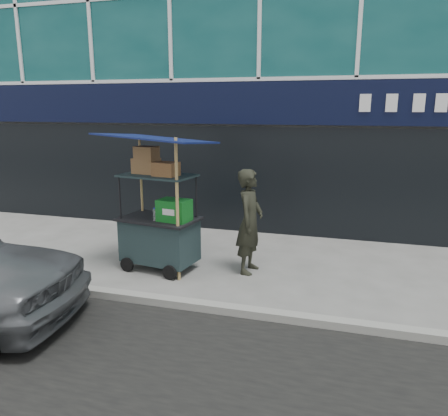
% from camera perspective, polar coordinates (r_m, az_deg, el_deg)
% --- Properties ---
extents(ground, '(80.00, 80.00, 0.00)m').
position_cam_1_polar(ground, '(6.59, -2.99, -12.33)').
color(ground, slate).
rests_on(ground, ground).
extents(curb, '(80.00, 0.18, 0.12)m').
position_cam_1_polar(curb, '(6.40, -3.60, -12.58)').
color(curb, gray).
rests_on(curb, ground).
extents(vendor_cart, '(1.96, 1.53, 2.41)m').
position_cam_1_polar(vendor_cart, '(7.72, -8.39, -1.93)').
color(vendor_cart, '#192A2B').
rests_on(vendor_cart, ground).
extents(vendor_man, '(0.50, 0.70, 1.81)m').
position_cam_1_polar(vendor_man, '(7.51, 3.39, -1.77)').
color(vendor_man, black).
rests_on(vendor_man, ground).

